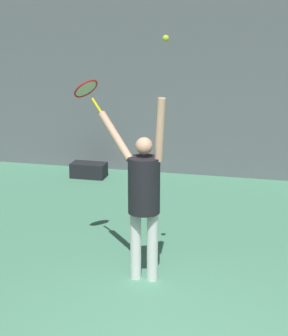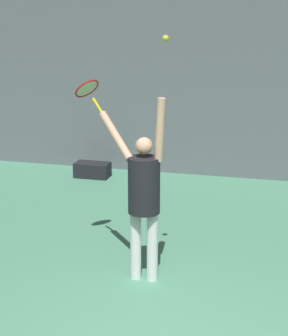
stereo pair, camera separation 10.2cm
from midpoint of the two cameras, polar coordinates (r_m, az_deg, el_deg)
name	(u,v)px [view 2 (the right image)]	position (r m, az deg, el deg)	size (l,w,h in m)	color
back_wall	(245,41)	(11.07, 9.72, 11.68)	(18.00, 0.10, 5.00)	slate
tennis_player	(143,192)	(6.94, 0.37, -2.23)	(0.92, 0.59, 2.18)	white
tennis_racket	(88,90)	(7.38, -4.90, 7.30)	(0.44, 0.40, 0.40)	yellow
tennis_ball	(166,38)	(6.48, 2.50, 12.05)	(0.07, 0.07, 0.07)	#CCDB2D
equipment_bag	(92,170)	(11.36, -4.61, -0.18)	(0.64, 0.35, 0.27)	black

